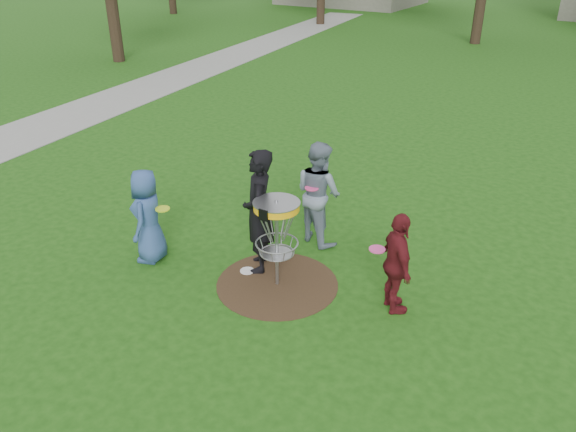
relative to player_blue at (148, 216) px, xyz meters
The scene contains 10 objects.
ground 2.26m from the player_blue, 11.55° to the left, with size 100.00×100.00×0.00m, color #19470F.
dirt_patch 2.26m from the player_blue, 11.55° to the left, with size 1.80×1.80×0.01m, color #47331E.
concrete_path 11.58m from the player_blue, 133.21° to the left, with size 2.20×40.00×0.02m, color #9E9E99.
player_blue is the anchor object (origin of this frame).
player_black 1.75m from the player_blue, 23.12° to the left, with size 0.70×0.46×1.92m, color black.
player_grey 2.72m from the player_blue, 44.83° to the left, with size 0.84×0.66×1.73m, color gray.
player_maroon 3.84m from the player_blue, 11.28° to the left, with size 0.86×0.36×1.46m, color maroon.
disc_on_grass 1.74m from the player_blue, 17.32° to the left, with size 0.22×0.22×0.02m, color white.
disc_golf_basket 2.14m from the player_blue, 11.54° to the left, with size 0.66×0.67×1.38m.
held_discs 2.05m from the player_blue, 21.25° to the left, with size 3.44×1.80×0.30m.
Camera 1 is at (3.80, -5.80, 4.66)m, focal length 35.00 mm.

